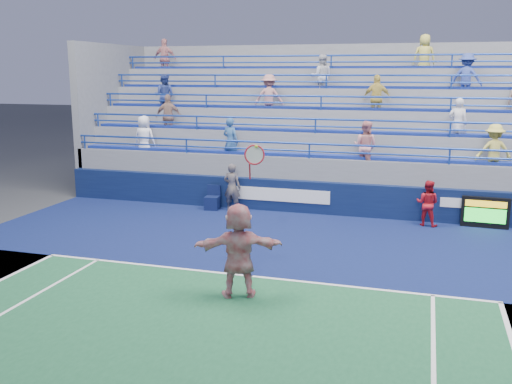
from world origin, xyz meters
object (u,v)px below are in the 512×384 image
(judge_chair, at_px, (213,202))
(tennis_player, at_px, (239,250))
(line_judge, at_px, (232,187))
(serve_speed_board, at_px, (485,213))
(ball_girl, at_px, (427,203))

(judge_chair, distance_m, tennis_player, 7.97)
(judge_chair, xyz_separation_m, line_judge, (0.71, 0.04, 0.56))
(serve_speed_board, distance_m, line_judge, 8.19)
(line_judge, bearing_deg, tennis_player, 112.44)
(tennis_player, bearing_deg, serve_speed_board, 53.06)
(serve_speed_board, bearing_deg, judge_chair, -178.88)
(ball_girl, bearing_deg, serve_speed_board, -158.18)
(serve_speed_board, height_order, line_judge, line_judge)
(line_judge, relative_size, ball_girl, 1.15)
(judge_chair, relative_size, line_judge, 0.51)
(ball_girl, bearing_deg, line_judge, 12.62)
(tennis_player, relative_size, line_judge, 1.98)
(judge_chair, bearing_deg, serve_speed_board, 1.12)
(tennis_player, bearing_deg, line_judge, 110.13)
(judge_chair, height_order, line_judge, line_judge)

